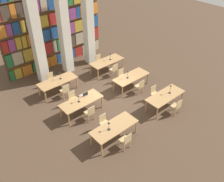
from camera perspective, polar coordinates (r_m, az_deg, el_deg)
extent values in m
plane|color=#4C3828|center=(13.83, -0.65, -1.83)|extent=(40.00, 40.00, 0.00)
cube|color=brown|center=(16.45, -13.30, 14.62)|extent=(6.95, 0.06, 5.50)
cube|color=brown|center=(17.59, -12.09, 6.32)|extent=(6.95, 0.35, 0.03)
cube|color=#236B38|center=(16.35, -21.93, 3.35)|extent=(0.25, 0.20, 0.66)
cube|color=#B7932D|center=(16.44, -20.71, 3.85)|extent=(0.44, 0.20, 0.66)
cube|color=orange|center=(16.61, -18.86, 4.61)|extent=(0.62, 0.20, 0.66)
cube|color=#236B38|center=(16.80, -16.93, 5.39)|extent=(0.49, 0.20, 0.66)
cube|color=orange|center=(17.01, -15.10, 6.12)|extent=(0.63, 0.20, 0.66)
cube|color=orange|center=(17.23, -13.36, 6.81)|extent=(0.50, 0.20, 0.66)
cube|color=navy|center=(17.49, -11.50, 7.53)|extent=(0.69, 0.20, 0.66)
cube|color=navy|center=(17.73, -9.96, 8.12)|extent=(0.35, 0.20, 0.66)
cube|color=navy|center=(17.89, -9.01, 8.49)|extent=(0.28, 0.20, 0.66)
cube|color=maroon|center=(18.11, -7.77, 8.96)|extent=(0.58, 0.20, 0.66)
cube|color=tan|center=(18.38, -6.33, 9.49)|extent=(0.43, 0.20, 0.66)
cube|color=maroon|center=(18.61, -5.20, 9.91)|extent=(0.38, 0.20, 0.66)
cube|color=tan|center=(18.88, -3.94, 10.37)|extent=(0.55, 0.20, 0.66)
cube|color=brown|center=(17.17, -12.47, 8.98)|extent=(6.95, 0.35, 0.03)
cube|color=#236B38|center=(15.90, -22.53, 6.39)|extent=(0.36, 0.20, 0.79)
cube|color=tan|center=(16.04, -20.83, 7.06)|extent=(0.62, 0.20, 0.79)
cube|color=#B7932D|center=(16.24, -18.59, 7.92)|extent=(0.63, 0.20, 0.79)
cube|color=#236B38|center=(16.45, -16.66, 8.66)|extent=(0.49, 0.20, 0.79)
cube|color=maroon|center=(16.68, -14.67, 9.40)|extent=(0.68, 0.20, 0.79)
cube|color=tan|center=(16.90, -13.04, 10.00)|extent=(0.26, 0.20, 0.79)
cube|color=#236B38|center=(17.11, -11.55, 10.54)|extent=(0.61, 0.20, 0.79)
cube|color=#47382D|center=(17.43, -9.53, 11.26)|extent=(0.68, 0.20, 0.79)
cube|color=tan|center=(17.78, -7.56, 11.94)|extent=(0.61, 0.20, 0.79)
cube|color=#47382D|center=(18.04, -6.22, 12.40)|extent=(0.34, 0.20, 0.79)
cube|color=maroon|center=(18.26, -5.13, 12.76)|extent=(0.38, 0.20, 0.79)
cube|color=maroon|center=(18.51, -3.93, 13.15)|extent=(0.49, 0.20, 0.79)
cube|color=brown|center=(16.79, -12.87, 11.76)|extent=(6.95, 0.35, 0.03)
cube|color=maroon|center=(15.52, -23.32, 9.20)|extent=(0.33, 0.20, 0.72)
cube|color=#84387A|center=(15.63, -21.99, 9.70)|extent=(0.39, 0.20, 0.72)
cube|color=#B7932D|center=(15.74, -20.67, 10.19)|extent=(0.33, 0.20, 0.72)
cube|color=#B7932D|center=(15.84, -19.51, 10.62)|extent=(0.28, 0.20, 0.72)
cube|color=orange|center=(15.99, -18.03, 11.15)|extent=(0.52, 0.20, 0.72)
cube|color=navy|center=(16.15, -16.61, 11.66)|extent=(0.32, 0.20, 0.72)
cube|color=navy|center=(16.34, -15.01, 12.22)|extent=(0.55, 0.20, 0.72)
cube|color=navy|center=(16.62, -12.90, 12.94)|extent=(0.69, 0.20, 0.72)
cube|color=#B7932D|center=(16.87, -11.23, 13.49)|extent=(0.31, 0.20, 0.72)
cube|color=#84387A|center=(17.12, -9.69, 13.99)|extent=(0.68, 0.20, 0.72)
cube|color=#B7932D|center=(17.46, -7.70, 14.62)|extent=(0.67, 0.20, 0.72)
cube|color=#236B38|center=(17.79, -5.96, 15.15)|extent=(0.51, 0.20, 0.72)
cube|color=navy|center=(18.15, -4.24, 15.66)|extent=(0.64, 0.20, 0.72)
cube|color=brown|center=(16.45, -13.30, 14.67)|extent=(6.95, 0.35, 0.03)
cube|color=orange|center=(15.20, -23.94, 12.27)|extent=(0.43, 0.20, 0.68)
cube|color=#84387A|center=(15.31, -22.56, 12.76)|extent=(0.31, 0.20, 0.68)
cube|color=navy|center=(15.43, -21.16, 13.26)|extent=(0.42, 0.20, 0.68)
cube|color=#B7932D|center=(15.55, -19.80, 13.73)|extent=(0.26, 0.20, 0.68)
cube|color=#47382D|center=(15.67, -18.66, 14.11)|extent=(0.31, 0.20, 0.68)
cube|color=maroon|center=(15.83, -17.15, 14.62)|extent=(0.47, 0.20, 0.68)
cube|color=#B7932D|center=(16.04, -15.42, 15.18)|extent=(0.54, 0.20, 0.68)
cube|color=maroon|center=(16.28, -13.53, 15.77)|extent=(0.51, 0.20, 0.68)
cube|color=navy|center=(16.50, -12.00, 16.24)|extent=(0.36, 0.20, 0.68)
cube|color=#236B38|center=(16.71, -10.61, 16.65)|extent=(0.42, 0.20, 0.68)
cube|color=#84387A|center=(16.96, -9.14, 17.08)|extent=(0.50, 0.20, 0.68)
cube|color=navy|center=(17.17, -7.91, 17.42)|extent=(0.29, 0.20, 0.68)
cube|color=orange|center=(17.38, -6.79, 17.73)|extent=(0.43, 0.20, 0.68)
cube|color=#B7932D|center=(17.62, -5.54, 18.06)|extent=(0.39, 0.20, 0.68)
cube|color=orange|center=(17.90, -4.21, 18.41)|extent=(0.52, 0.20, 0.68)
cube|color=brown|center=(16.15, -13.76, 17.69)|extent=(6.95, 0.35, 0.03)
cube|color=#47382D|center=(15.00, -23.36, 16.12)|extent=(0.48, 0.20, 0.77)
cube|color=orange|center=(15.13, -21.83, 16.63)|extent=(0.32, 0.20, 0.77)
cube|color=#47382D|center=(15.25, -20.54, 17.05)|extent=(0.35, 0.20, 0.77)
cube|color=#47382D|center=(15.44, -18.68, 17.63)|extent=(0.66, 0.20, 0.77)
cube|color=#84387A|center=(15.63, -16.91, 18.16)|extent=(0.29, 0.20, 0.77)
cube|color=tan|center=(15.80, -15.49, 18.58)|extent=(0.41, 0.20, 0.77)
cube|color=navy|center=(16.04, -13.68, 19.09)|extent=(0.61, 0.20, 0.77)
cube|color=orange|center=(16.37, -11.42, 19.70)|extent=(0.69, 0.20, 0.77)
cube|color=beige|center=(14.60, -17.04, 12.34)|extent=(0.55, 0.55, 6.00)
cube|color=beige|center=(15.33, -11.02, 14.36)|extent=(0.55, 0.55, 6.00)
cube|color=beige|center=(16.22, -5.51, 16.03)|extent=(0.55, 0.55, 6.00)
cube|color=tan|center=(11.10, 0.48, -8.21)|extent=(2.20, 0.90, 0.04)
cylinder|color=tan|center=(10.73, -2.39, -13.18)|extent=(0.07, 0.07, 0.71)
cylinder|color=tan|center=(11.69, 5.49, -8.18)|extent=(0.07, 0.07, 0.71)
cylinder|color=tan|center=(11.13, -4.85, -10.96)|extent=(0.07, 0.07, 0.71)
cylinder|color=tan|center=(12.07, 2.97, -6.35)|extent=(0.07, 0.07, 0.71)
cylinder|color=tan|center=(11.15, 1.62, -11.86)|extent=(0.04, 0.04, 0.41)
cylinder|color=tan|center=(11.32, 2.99, -10.97)|extent=(0.04, 0.04, 0.41)
cylinder|color=tan|center=(10.99, 2.84, -12.84)|extent=(0.04, 0.04, 0.41)
cylinder|color=tan|center=(11.16, 4.21, -11.91)|extent=(0.04, 0.04, 0.41)
cube|color=tan|center=(10.99, 2.95, -11.10)|extent=(0.42, 0.40, 0.04)
cube|color=tan|center=(10.73, 3.68, -10.80)|extent=(0.40, 0.03, 0.42)
cylinder|color=tan|center=(11.84, -0.38, -8.30)|extent=(0.04, 0.04, 0.41)
cylinder|color=tan|center=(11.67, -1.74, -9.11)|extent=(0.04, 0.04, 0.41)
cylinder|color=tan|center=(12.03, -1.44, -7.45)|extent=(0.04, 0.04, 0.41)
cylinder|color=tan|center=(11.87, -2.80, -8.22)|extent=(0.04, 0.04, 0.41)
cube|color=tan|center=(11.69, -1.61, -7.48)|extent=(0.42, 0.40, 0.04)
cube|color=tan|center=(11.65, -2.21, -6.18)|extent=(0.40, 0.03, 0.42)
cylinder|color=#232328|center=(10.95, -0.71, -8.77)|extent=(0.14, 0.14, 0.01)
cylinder|color=#232328|center=(10.82, -0.71, -8.09)|extent=(0.02, 0.02, 0.35)
cone|color=#232328|center=(10.68, -0.72, -7.28)|extent=(0.11, 0.11, 0.07)
cube|color=tan|center=(13.15, 12.09, -1.03)|extent=(2.20, 0.90, 0.04)
cylinder|color=tan|center=(12.55, 10.25, -5.02)|extent=(0.07, 0.07, 0.71)
cylinder|color=tan|center=(13.91, 15.72, -1.30)|extent=(0.07, 0.07, 0.71)
cylinder|color=tan|center=(12.90, 7.76, -3.42)|extent=(0.07, 0.07, 0.71)
cylinder|color=tan|center=(14.23, 13.34, 0.06)|extent=(0.07, 0.07, 0.71)
cylinder|color=tan|center=(13.16, 13.12, -4.09)|extent=(0.04, 0.04, 0.41)
cylinder|color=tan|center=(13.40, 14.07, -3.43)|extent=(0.04, 0.04, 0.41)
cylinder|color=tan|center=(13.02, 14.28, -4.80)|extent=(0.04, 0.04, 0.41)
cylinder|color=tan|center=(13.26, 15.22, -4.11)|extent=(0.04, 0.04, 0.41)
cube|color=tan|center=(13.07, 14.31, -3.35)|extent=(0.42, 0.40, 0.04)
cube|color=tan|center=(12.86, 15.11, -2.94)|extent=(0.40, 0.03, 0.42)
cylinder|color=tan|center=(13.84, 10.80, -1.48)|extent=(0.04, 0.04, 0.41)
cylinder|color=tan|center=(13.61, 9.83, -2.09)|extent=(0.04, 0.04, 0.41)
cylinder|color=tan|center=(14.00, 9.75, -0.85)|extent=(0.04, 0.04, 0.41)
cylinder|color=tan|center=(13.77, 8.77, -1.44)|extent=(0.04, 0.04, 0.41)
cube|color=tan|center=(13.67, 9.88, -0.71)|extent=(0.42, 0.40, 0.04)
cube|color=tan|center=(13.63, 9.39, 0.42)|extent=(0.40, 0.03, 0.42)
cylinder|color=#232328|center=(13.35, 13.04, -0.42)|extent=(0.14, 0.14, 0.01)
cylinder|color=#232328|center=(13.22, 13.17, 0.34)|extent=(0.02, 0.02, 0.42)
cone|color=#232328|center=(13.09, 13.31, 1.21)|extent=(0.11, 0.11, 0.07)
cube|color=tan|center=(12.60, -7.04, -2.28)|extent=(2.20, 0.90, 0.04)
cylinder|color=tan|center=(12.19, -9.84, -6.40)|extent=(0.07, 0.07, 0.71)
cylinder|color=tan|center=(13.05, -2.32, -2.54)|extent=(0.07, 0.07, 0.71)
cylinder|color=tan|center=(12.70, -11.66, -4.66)|extent=(0.07, 0.07, 0.71)
cylinder|color=tan|center=(13.52, -4.30, -1.05)|extent=(0.07, 0.07, 0.71)
cylinder|color=tan|center=(12.52, -6.29, -5.62)|extent=(0.04, 0.04, 0.41)
cylinder|color=tan|center=(12.67, -4.97, -4.92)|extent=(0.04, 0.04, 0.41)
cylinder|color=tan|center=(12.31, -5.36, -6.42)|extent=(0.04, 0.04, 0.41)
cylinder|color=tan|center=(12.46, -4.03, -5.70)|extent=(0.04, 0.04, 0.41)
cube|color=tan|center=(12.34, -5.22, -4.88)|extent=(0.42, 0.40, 0.04)
cube|color=tan|center=(12.08, -4.75, -4.49)|extent=(0.40, 0.03, 0.42)
cylinder|color=tan|center=(13.32, -7.56, -2.77)|extent=(0.04, 0.04, 0.41)
cylinder|color=tan|center=(13.18, -8.85, -3.40)|extent=(0.04, 0.04, 0.41)
cylinder|color=tan|center=(13.55, -8.38, -2.09)|extent=(0.04, 0.04, 0.41)
cylinder|color=tan|center=(13.41, -9.65, -2.70)|extent=(0.04, 0.04, 0.41)
cube|color=tan|center=(13.23, -8.69, -1.97)|extent=(0.42, 0.40, 0.04)
cube|color=tan|center=(13.22, -9.23, -0.81)|extent=(0.40, 0.03, 0.42)
cylinder|color=#232328|center=(12.53, -7.58, -2.41)|extent=(0.14, 0.14, 0.01)
cylinder|color=#232328|center=(12.43, -7.64, -1.82)|extent=(0.02, 0.02, 0.31)
cone|color=#232328|center=(12.32, -7.71, -1.13)|extent=(0.11, 0.11, 0.07)
cube|color=silver|center=(12.94, -6.38, -0.88)|extent=(0.32, 0.22, 0.01)
cube|color=black|center=(12.81, -6.12, -0.73)|extent=(0.32, 0.01, 0.20)
cube|color=tan|center=(14.40, 4.41, 3.29)|extent=(2.20, 0.90, 0.04)
cylinder|color=tan|center=(13.79, 2.40, -0.14)|extent=(0.07, 0.07, 0.71)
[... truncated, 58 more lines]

